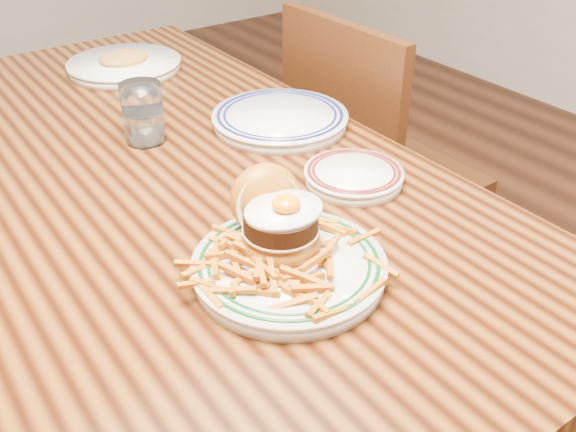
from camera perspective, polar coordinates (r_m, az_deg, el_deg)
floor at (r=1.71m, az=-8.41°, el=-18.18°), size 6.00×6.00×0.00m
table at (r=1.27m, az=-10.77°, el=1.01°), size 0.85×1.60×0.75m
chair_right at (r=1.75m, az=7.28°, el=4.08°), size 0.43×0.43×0.91m
main_plate at (r=0.91m, az=-0.27°, el=-2.97°), size 0.28×0.29×0.13m
side_plate at (r=1.14m, az=5.86°, el=3.64°), size 0.18×0.18×0.03m
rear_plate at (r=1.35m, az=-0.72°, el=8.68°), size 0.28×0.28×0.03m
water_glass at (r=1.30m, az=-12.73°, el=8.63°), size 0.08×0.08×0.12m
far_plate at (r=1.71m, az=-14.34°, el=12.93°), size 0.28×0.28×0.05m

